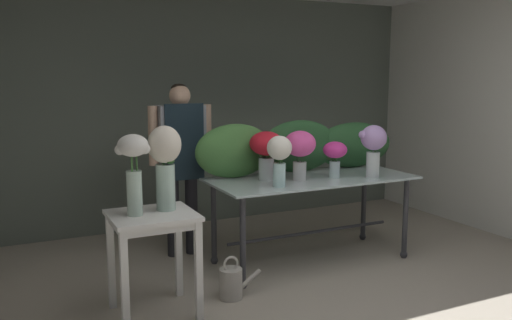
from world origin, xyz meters
The scene contains 15 objects.
ground_plane centered at (0.00, 1.67, 0.00)m, with size 7.34×7.34×0.00m, color #9E9384.
wall_back centered at (0.00, 3.34, 1.32)m, with size 5.42×0.12×2.63m, color slate.
wall_right centered at (2.71, 1.67, 1.32)m, with size 0.12×3.46×2.63m, color silver.
display_table_glass centered at (0.38, 1.56, 0.67)m, with size 1.89×0.84×0.80m.
side_table_white centered at (-1.24, 1.09, 0.64)m, with size 0.60×0.54×0.75m.
florist centered at (-0.64, 2.26, 1.02)m, with size 0.62×0.24×1.65m.
foliage_backdrop centered at (0.47, 1.86, 1.04)m, with size 2.16×0.26×0.50m.
vase_crimson_peonies centered at (-0.04, 1.64, 1.08)m, with size 0.33×0.30×0.44m.
vase_ivory_freesia centered at (-0.08, 1.33, 1.07)m, with size 0.21×0.21×0.43m.
vase_magenta_carnations centered at (0.57, 1.47, 1.01)m, with size 0.22×0.22×0.33m.
vase_lilac_ranunculus centered at (0.89, 1.32, 1.10)m, with size 0.28×0.24×0.48m.
vase_fuchsia_stock centered at (0.22, 1.50, 1.09)m, with size 0.29×0.28×0.45m.
vase_white_roses_tall centered at (-1.36, 1.09, 1.11)m, with size 0.24×0.22×0.57m.
vase_cream_lisianthus_tall centered at (-1.12, 1.15, 1.12)m, with size 0.24×0.24×0.62m.
watering_can centered at (-0.63, 1.09, 0.13)m, with size 0.35×0.18×0.34m.
Camera 1 is at (-2.20, -2.60, 1.74)m, focal length 37.81 mm.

